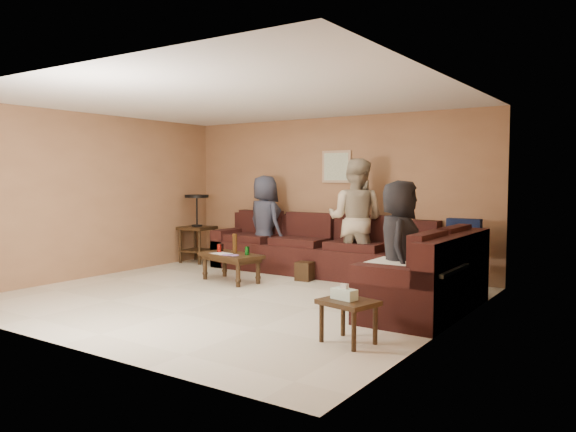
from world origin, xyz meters
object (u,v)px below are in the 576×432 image
(waste_bin, at_px, (305,271))
(coffee_table, at_px, (231,258))
(person_middle, at_px, (356,219))
(person_right, at_px, (399,247))
(sectional_sofa, at_px, (347,262))
(end_table_left, at_px, (197,227))
(side_table_right, at_px, (347,305))
(person_left, at_px, (265,222))

(waste_bin, bearing_deg, coffee_table, -141.74)
(person_middle, relative_size, person_right, 1.21)
(sectional_sofa, height_order, end_table_left, end_table_left)
(sectional_sofa, xyz_separation_m, person_right, (1.24, -1.10, 0.42))
(waste_bin, bearing_deg, end_table_left, 170.43)
(side_table_right, bearing_deg, person_right, 93.30)
(coffee_table, distance_m, side_table_right, 3.36)
(sectional_sofa, height_order, person_left, person_left)
(waste_bin, xyz_separation_m, person_middle, (0.59, 0.49, 0.77))
(coffee_table, xyz_separation_m, side_table_right, (2.86, -1.76, 0.00))
(person_left, relative_size, person_right, 1.04)
(person_right, bearing_deg, waste_bin, 40.86)
(coffee_table, height_order, end_table_left, end_table_left)
(sectional_sofa, height_order, person_middle, person_middle)
(person_right, bearing_deg, end_table_left, 51.20)
(person_middle, bearing_deg, sectional_sofa, 93.98)
(coffee_table, height_order, side_table_right, coffee_table)
(coffee_table, bearing_deg, end_table_left, 147.03)
(person_middle, height_order, person_right, person_middle)
(end_table_left, xyz_separation_m, side_table_right, (4.56, -2.87, -0.28))
(end_table_left, height_order, person_middle, person_middle)
(coffee_table, distance_m, person_middle, 1.93)
(person_right, bearing_deg, person_left, 42.01)
(sectional_sofa, xyz_separation_m, side_table_right, (1.32, -2.49, 0.03))
(waste_bin, xyz_separation_m, person_right, (1.92, -1.05, 0.61))
(person_left, bearing_deg, end_table_left, 23.32)
(end_table_left, relative_size, side_table_right, 2.15)
(end_table_left, distance_m, person_middle, 3.16)
(end_table_left, bearing_deg, coffee_table, -32.97)
(waste_bin, bearing_deg, person_left, 154.55)
(waste_bin, distance_m, person_right, 2.28)
(sectional_sofa, relative_size, side_table_right, 8.23)
(coffee_table, bearing_deg, person_middle, 38.84)
(coffee_table, relative_size, side_table_right, 1.91)
(person_middle, bearing_deg, waste_bin, 31.52)
(person_middle, bearing_deg, person_right, 122.82)
(sectional_sofa, bearing_deg, side_table_right, -61.99)
(end_table_left, relative_size, person_right, 0.81)
(side_table_right, relative_size, person_right, 0.38)
(sectional_sofa, height_order, side_table_right, sectional_sofa)
(coffee_table, height_order, waste_bin, coffee_table)
(end_table_left, distance_m, person_right, 4.72)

